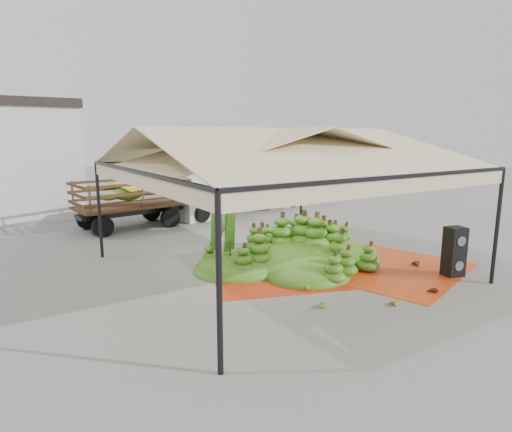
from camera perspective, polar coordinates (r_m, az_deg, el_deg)
ground at (r=12.49m, az=2.96°, el=-7.05°), size 90.00×90.00×0.00m
canopy_tent at (r=11.90m, az=3.11°, el=8.24°), size 8.10×8.10×4.00m
building_tan at (r=28.34m, az=4.21°, el=7.23°), size 6.30×5.30×4.10m
tarp_left at (r=12.18m, az=2.98°, el=-7.50°), size 4.69×4.58×0.01m
tarp_right at (r=13.25m, az=15.88°, el=-6.39°), size 5.41×5.55×0.01m
banana_heap at (r=12.90m, az=5.41°, el=-3.43°), size 6.78×5.81×1.33m
hand_yellow_a at (r=10.36m, az=17.61°, el=-10.91°), size 0.46×0.43×0.17m
hand_yellow_b at (r=10.83m, az=6.23°, el=-9.41°), size 0.44×0.36×0.20m
hand_red_a at (r=13.55m, az=20.18°, el=-5.83°), size 0.60×0.58×0.21m
hand_red_b at (r=11.44m, az=22.44°, el=-9.14°), size 0.41×0.35×0.17m
hand_green at (r=9.90m, az=8.37°, el=-11.52°), size 0.50×0.49×0.17m
hanging_bunches at (r=13.86m, az=2.81°, el=5.79°), size 1.74×0.24×0.20m
speaker_stack at (r=12.90m, az=24.91°, el=-4.33°), size 0.59×0.54×1.37m
banana_leaves at (r=12.61m, az=-5.12°, el=-6.91°), size 0.96×1.36×3.70m
vendor at (r=15.10m, az=-4.42°, el=-0.37°), size 0.67×0.45×1.82m
truck_left at (r=18.86m, az=-13.40°, el=2.70°), size 6.18×2.73×2.05m
truck_right at (r=22.58m, az=-0.96°, el=4.89°), size 7.19×2.75×2.43m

